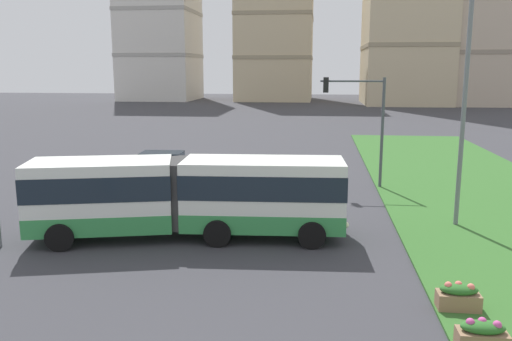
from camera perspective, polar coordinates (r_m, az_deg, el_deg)
articulated_bus at (r=20.13m, az=-7.29°, el=-2.66°), size 12.04×4.30×3.00m
car_white_van at (r=31.40m, az=-9.86°, el=0.47°), size 4.49×2.21×1.58m
flower_planter_1 at (r=13.51m, az=23.16°, el=-15.97°), size 1.10×0.56×0.74m
flower_planter_2 at (r=15.35m, az=20.94°, el=-12.52°), size 1.10×0.56×0.74m
traffic_light_far_right at (r=28.78m, az=11.34°, el=6.09°), size 3.41×0.28×5.90m
streetlight_median at (r=22.47m, az=21.59°, el=8.04°), size 0.70×0.28×10.14m
apartment_tower_eastcentre at (r=106.19m, az=22.47°, el=16.14°), size 17.71×18.88×35.08m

